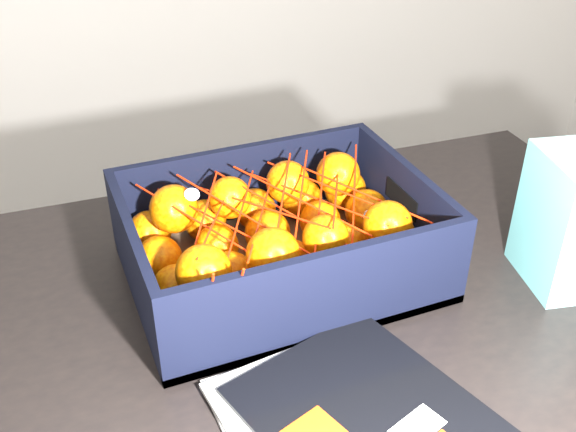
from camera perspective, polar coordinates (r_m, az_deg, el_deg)
name	(u,v)px	position (r m, az deg, el deg)	size (l,w,h in m)	color
table	(278,392)	(0.90, -0.85, -14.60)	(1.24, 0.87, 0.75)	black
produce_crate	(279,249)	(0.90, -0.72, -2.79)	(0.39, 0.29, 0.13)	brown
clementine_heap	(280,238)	(0.89, -0.69, -1.87)	(0.37, 0.27, 0.11)	orange
mesh_net	(277,210)	(0.86, -0.95, 0.51)	(0.32, 0.26, 0.09)	red
retail_carton	(567,221)	(0.94, 22.40, -0.39)	(0.08, 0.12, 0.18)	white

